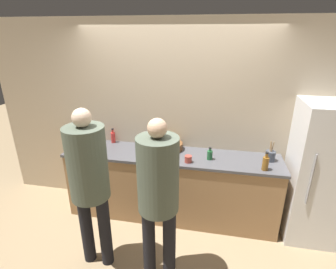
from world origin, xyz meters
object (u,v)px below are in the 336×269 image
at_px(fruit_bowl, 170,146).
at_px(bottle_green, 210,155).
at_px(bottle_amber, 266,163).
at_px(utensil_crock, 270,156).
at_px(refrigerator, 319,174).
at_px(person_center, 158,188).
at_px(person_left, 89,176).
at_px(bottle_red, 113,137).
at_px(cup_red, 188,159).

xyz_separation_m(fruit_bowl, bottle_green, (0.54, -0.20, 0.01)).
bearing_deg(bottle_amber, utensil_crock, 69.82).
xyz_separation_m(refrigerator, person_center, (-1.71, -0.97, 0.21)).
height_order(person_left, bottle_red, person_left).
bearing_deg(bottle_amber, person_left, -156.94).
bearing_deg(utensil_crock, bottle_amber, -110.18).
relative_size(bottle_amber, cup_red, 2.59).
relative_size(fruit_bowl, bottle_green, 2.21).
bearing_deg(cup_red, utensil_crock, 13.54).
xyz_separation_m(fruit_bowl, bottle_amber, (1.18, -0.35, 0.04)).
bearing_deg(refrigerator, person_center, -150.43).
bearing_deg(fruit_bowl, bottle_green, -20.38).
bearing_deg(utensil_crock, cup_red, -166.46).
xyz_separation_m(person_left, cup_red, (0.89, 0.78, -0.11)).
bearing_deg(person_center, fruit_bowl, 95.57).
xyz_separation_m(fruit_bowl, utensil_crock, (1.27, -0.09, 0.02)).
bearing_deg(bottle_amber, bottle_red, 168.17).
bearing_deg(person_left, bottle_amber, 23.06).
relative_size(person_left, cup_red, 20.47).
xyz_separation_m(person_center, fruit_bowl, (-0.11, 1.14, -0.08)).
distance_m(refrigerator, bottle_amber, 0.69).
height_order(person_left, cup_red, person_left).
height_order(person_center, fruit_bowl, person_center).
bearing_deg(utensil_crock, person_left, -151.59).
height_order(utensil_crock, bottle_amber, utensil_crock).
height_order(fruit_bowl, bottle_amber, bottle_amber).
distance_m(person_left, bottle_green, 1.46).
bearing_deg(person_center, bottle_green, 65.28).
relative_size(refrigerator, person_center, 0.99).
distance_m(bottle_green, bottle_red, 1.41).
bearing_deg(bottle_green, refrigerator, 1.35).
height_order(refrigerator, cup_red, refrigerator).
height_order(person_center, cup_red, person_center).
relative_size(person_left, bottle_green, 11.17).
xyz_separation_m(person_left, bottle_red, (-0.23, 1.18, -0.07)).
height_order(person_center, bottle_amber, person_center).
xyz_separation_m(bottle_amber, cup_red, (-0.89, 0.02, -0.05)).
bearing_deg(bottle_red, person_center, -52.13).
height_order(utensil_crock, bottle_red, utensil_crock).
bearing_deg(bottle_red, utensil_crock, -4.51).
distance_m(person_center, bottle_green, 1.04).
distance_m(person_left, cup_red, 1.19).
xyz_separation_m(refrigerator, fruit_bowl, (-1.82, 0.17, 0.13)).
distance_m(person_center, bottle_amber, 1.33).
height_order(person_center, utensil_crock, person_center).
xyz_separation_m(person_left, utensil_crock, (1.87, 1.01, -0.09)).
bearing_deg(bottle_amber, bottle_green, 166.89).
relative_size(refrigerator, cup_red, 19.72).
distance_m(bottle_green, cup_red, 0.28).
relative_size(person_center, bottle_amber, 7.74).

